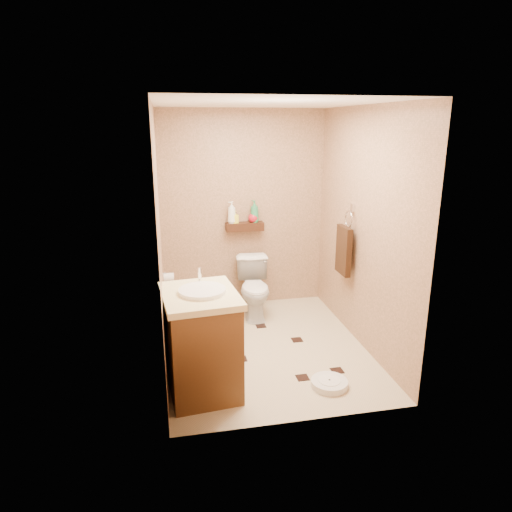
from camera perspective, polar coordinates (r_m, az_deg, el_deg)
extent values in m
plane|color=beige|center=(4.82, 1.16, -11.29)|extent=(2.50, 2.50, 0.00)
cube|color=tan|center=(5.59, -1.58, 5.67)|extent=(2.00, 0.04, 2.40)
cube|color=tan|center=(3.23, 6.11, -2.37)|extent=(2.00, 0.04, 2.40)
cube|color=tan|center=(4.29, -11.91, 2.05)|extent=(0.04, 2.50, 2.40)
cube|color=tan|center=(4.71, 13.22, 3.23)|extent=(0.04, 2.50, 2.40)
cube|color=white|center=(4.27, 1.35, 18.58)|extent=(2.00, 2.50, 0.02)
cube|color=#371D0F|center=(5.55, -1.42, 3.70)|extent=(0.46, 0.14, 0.10)
cube|color=black|center=(4.59, -1.88, -12.74)|extent=(0.11, 0.11, 0.01)
cube|color=black|center=(4.97, 5.14, -10.39)|extent=(0.11, 0.11, 0.01)
cube|color=black|center=(4.31, 5.83, -14.88)|extent=(0.11, 0.11, 0.01)
cube|color=black|center=(5.18, -6.18, -9.26)|extent=(0.11, 0.11, 0.01)
cube|color=black|center=(4.46, 10.10, -13.92)|extent=(0.11, 0.11, 0.01)
cube|color=black|center=(5.26, 0.61, -8.73)|extent=(0.11, 0.11, 0.01)
imported|color=white|center=(5.43, -0.17, -4.04)|extent=(0.43, 0.70, 0.68)
cube|color=brown|center=(3.96, -6.82, -11.01)|extent=(0.63, 0.74, 0.84)
cube|color=beige|center=(3.78, -7.05, -4.96)|extent=(0.67, 0.79, 0.05)
cylinder|color=white|center=(3.77, -6.73, -4.48)|extent=(0.39, 0.39, 0.05)
cylinder|color=silver|center=(3.96, -7.07, -2.34)|extent=(0.03, 0.03, 0.13)
cylinder|color=silver|center=(4.21, 9.15, -15.46)|extent=(0.37, 0.37, 0.06)
cylinder|color=white|center=(4.19, 9.17, -15.08)|extent=(0.19, 0.19, 0.01)
cylinder|color=#1B696D|center=(5.30, -8.65, -8.08)|extent=(0.11, 0.11, 0.12)
cylinder|color=silver|center=(5.22, -8.75, -5.91)|extent=(0.02, 0.02, 0.33)
sphere|color=silver|center=(5.16, -8.82, -4.30)|extent=(0.08, 0.08, 0.08)
cube|color=silver|center=(4.89, 11.99, 5.94)|extent=(0.03, 0.06, 0.08)
torus|color=silver|center=(4.90, 11.54, 4.55)|extent=(0.02, 0.19, 0.19)
cube|color=#341C0F|center=(4.96, 10.89, 0.69)|extent=(0.06, 0.30, 0.52)
cylinder|color=silver|center=(5.08, -10.84, -2.71)|extent=(0.11, 0.11, 0.11)
cylinder|color=silver|center=(5.06, -11.33, -2.09)|extent=(0.04, 0.02, 0.02)
imported|color=white|center=(5.49, -3.05, 5.47)|extent=(0.14, 0.14, 0.26)
imported|color=#F9F234|center=(5.51, -2.65, 4.91)|extent=(0.08, 0.09, 0.15)
imported|color=red|center=(5.54, -0.36, 5.04)|extent=(0.16, 0.16, 0.16)
imported|color=#2C8552|center=(5.54, -0.20, 5.61)|extent=(0.14, 0.14, 0.27)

